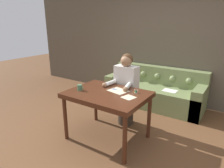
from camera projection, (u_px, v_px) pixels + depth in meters
ground_plane at (116, 140)px, 3.18m from camera, size 16.00×16.00×0.00m
wall_back at (167, 45)px, 4.44m from camera, size 8.00×0.06×2.60m
dining_table at (107, 98)px, 3.03m from camera, size 1.19×0.88×0.78m
couch at (154, 91)px, 4.45m from camera, size 2.11×0.81×0.82m
person at (126, 90)px, 3.50m from camera, size 0.47×0.58×1.29m
pattern_paper_main at (118, 91)px, 3.07m from camera, size 0.33×0.29×0.00m
pattern_paper_offcut at (129, 97)px, 2.81m from camera, size 0.20×0.20×0.00m
scissors at (116, 89)px, 3.13m from camera, size 0.20×0.09×0.01m
mug at (80, 88)px, 3.09m from camera, size 0.11×0.08×0.09m
thread_spool at (136, 91)px, 2.99m from camera, size 0.04×0.04×0.05m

